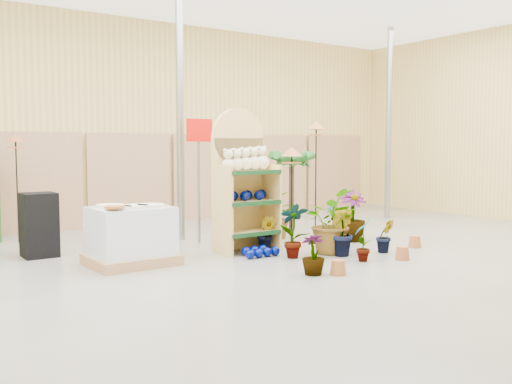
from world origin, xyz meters
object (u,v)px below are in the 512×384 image
Objects in this scene: display_shelf at (242,186)px; bird_table_front at (292,155)px; potted_plant_2 at (328,222)px; pallet_stack at (131,236)px.

bird_table_front is at bearing -68.48° from display_shelf.
potted_plant_2 is at bearing -45.52° from display_shelf.
potted_plant_2 is (0.65, -0.13, -1.07)m from bird_table_front.
bird_table_front is (0.35, -0.87, 0.51)m from display_shelf.
display_shelf is 2.29× the size of potted_plant_2.
display_shelf is at bearing -0.28° from pallet_stack.
bird_table_front is at bearing -21.36° from pallet_stack.
bird_table_front reaches higher than pallet_stack.
potted_plant_2 reaches higher than pallet_stack.
display_shelf is 2.06m from pallet_stack.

